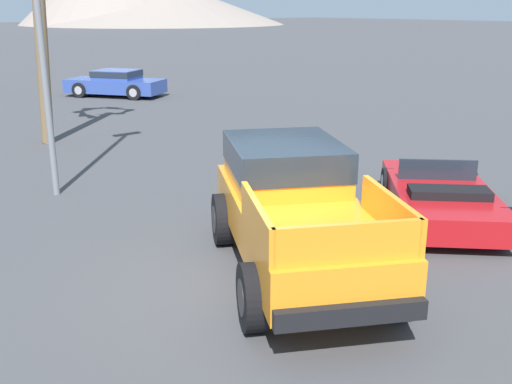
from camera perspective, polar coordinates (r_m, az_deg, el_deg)
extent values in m
plane|color=#424244|center=(9.32, 0.81, -8.05)|extent=(320.00, 320.00, 0.00)
cube|color=orange|center=(9.09, 4.02, -2.99)|extent=(3.96, 5.09, 0.68)
cube|color=orange|center=(9.77, 2.72, 2.80)|extent=(2.52, 2.67, 0.73)
cube|color=#1E2833|center=(9.74, 2.74, 3.54)|extent=(2.57, 2.73, 0.47)
cube|color=orange|center=(7.48, 0.06, -2.77)|extent=(1.01, 1.71, 0.48)
cube|color=orange|center=(7.98, 12.69, -1.91)|extent=(1.01, 1.71, 0.48)
cube|color=orange|center=(6.87, 8.79, -4.87)|extent=(1.59, 0.94, 0.48)
cube|color=black|center=(11.42, 0.98, 0.17)|extent=(1.66, 1.02, 0.24)
cube|color=black|center=(7.05, 8.99, -11.43)|extent=(1.66, 1.02, 0.24)
cylinder|color=black|center=(10.43, -3.15, -2.58)|extent=(0.71, 0.93, 0.89)
cylinder|color=#232326|center=(10.43, -3.15, -2.58)|extent=(0.53, 0.59, 0.49)
cylinder|color=black|center=(10.82, 6.96, -1.95)|extent=(0.71, 0.93, 0.89)
cylinder|color=#232326|center=(10.82, 6.96, -1.95)|extent=(0.53, 0.59, 0.49)
cylinder|color=black|center=(7.73, -0.27, -9.97)|extent=(0.71, 0.93, 0.89)
cylinder|color=#232326|center=(7.73, -0.27, -9.97)|extent=(0.53, 0.59, 0.49)
cylinder|color=black|center=(8.25, 13.09, -8.62)|extent=(0.71, 0.93, 0.89)
cylinder|color=#232326|center=(8.25, 13.09, -8.62)|extent=(0.53, 0.59, 0.49)
cube|color=#B21419|center=(12.22, 17.12, -0.50)|extent=(4.11, 4.12, 0.47)
cube|color=#1E2833|center=(12.52, 16.91, 2.05)|extent=(1.13, 1.12, 0.41)
cube|color=black|center=(11.47, 17.93, -0.06)|extent=(1.42, 1.42, 0.16)
cylinder|color=black|center=(13.27, 12.39, 0.86)|extent=(0.62, 0.62, 0.66)
cylinder|color=#9E9EA3|center=(13.27, 12.39, 0.86)|extent=(0.42, 0.42, 0.36)
cylinder|color=black|center=(13.60, 19.65, 0.64)|extent=(0.62, 0.62, 0.66)
cylinder|color=#9E9EA3|center=(13.60, 19.65, 0.64)|extent=(0.42, 0.42, 0.36)
cylinder|color=black|center=(10.93, 13.89, -2.81)|extent=(0.62, 0.62, 0.66)
cylinder|color=#9E9EA3|center=(10.93, 13.89, -2.81)|extent=(0.42, 0.42, 0.36)
cylinder|color=black|center=(11.33, 22.59, -2.95)|extent=(0.62, 0.62, 0.66)
cylinder|color=#9E9EA3|center=(11.33, 22.59, -2.95)|extent=(0.42, 0.42, 0.36)
cube|color=#334C9E|center=(28.73, -13.25, 9.83)|extent=(3.91, 4.64, 0.60)
cube|color=#334C9E|center=(28.62, -13.12, 10.84)|extent=(2.30, 2.39, 0.42)
cube|color=#1E2833|center=(28.61, -13.13, 10.94)|extent=(2.35, 2.44, 0.25)
cylinder|color=black|center=(28.75, -16.46, 9.29)|extent=(0.56, 0.69, 0.68)
cylinder|color=#9E9EA3|center=(28.75, -16.46, 9.29)|extent=(0.40, 0.44, 0.37)
cylinder|color=black|center=(30.15, -14.77, 9.76)|extent=(0.56, 0.69, 0.68)
cylinder|color=#9E9EA3|center=(30.15, -14.77, 9.76)|extent=(0.40, 0.44, 0.37)
cylinder|color=black|center=(27.37, -11.54, 9.27)|extent=(0.56, 0.69, 0.68)
cylinder|color=#9E9EA3|center=(27.37, -11.54, 9.27)|extent=(0.40, 0.44, 0.37)
cylinder|color=black|center=(28.84, -10.00, 9.75)|extent=(0.56, 0.69, 0.68)
cylinder|color=#9E9EA3|center=(28.84, -10.00, 9.75)|extent=(0.40, 0.44, 0.37)
cylinder|color=slate|center=(13.41, -20.08, 16.11)|extent=(0.14, 0.14, 7.89)
cylinder|color=brown|center=(18.67, -19.87, 15.00)|extent=(0.36, 1.05, 7.13)
cone|color=gray|center=(145.71, -9.33, 17.52)|extent=(58.05, 58.05, 10.36)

